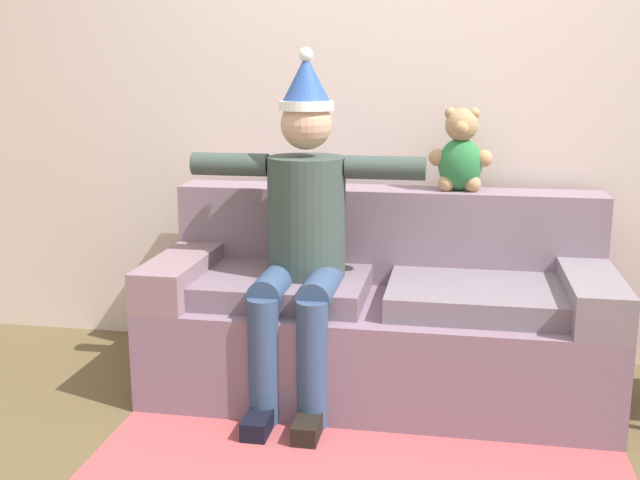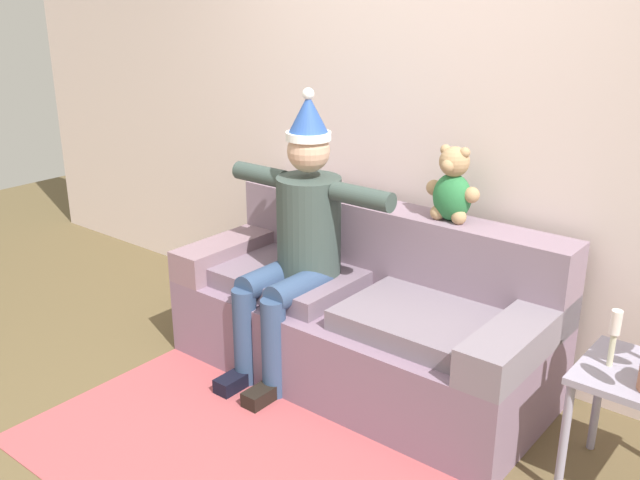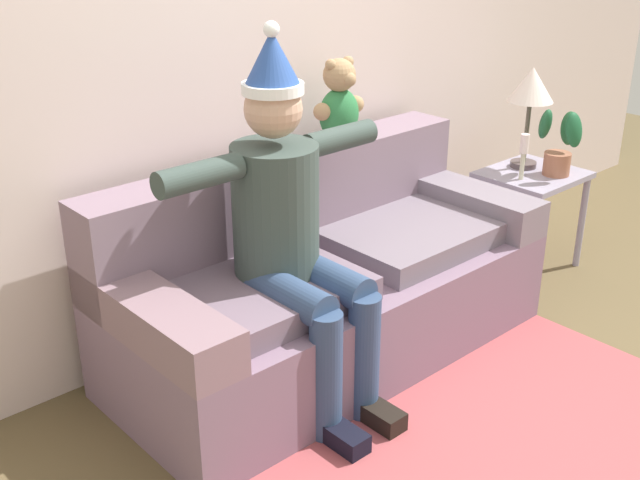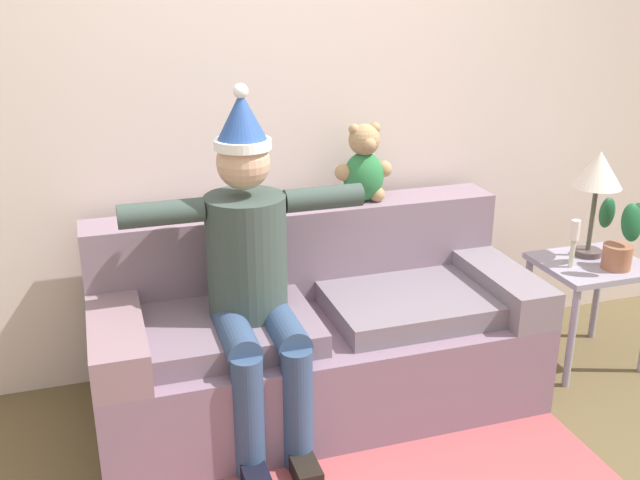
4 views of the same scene
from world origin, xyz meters
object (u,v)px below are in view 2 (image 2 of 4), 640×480
teddy_bear (452,187)px  candle_tall (615,331)px  person_seated (297,235)px  couch (365,315)px

teddy_bear → candle_tall: size_ratio=1.58×
teddy_bear → candle_tall: bearing=-21.6°
person_seated → teddy_bear: person_seated is taller
person_seated → candle_tall: (1.60, 0.05, -0.05)m
teddy_bear → candle_tall: teddy_bear is taller
candle_tall → couch: bearing=174.5°
couch → person_seated: bearing=-152.2°
person_seated → candle_tall: size_ratio=6.22×
candle_tall → person_seated: bearing=-178.4°
couch → teddy_bear: (0.33, 0.25, 0.70)m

